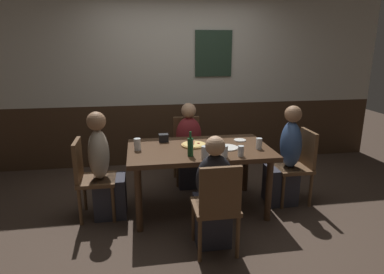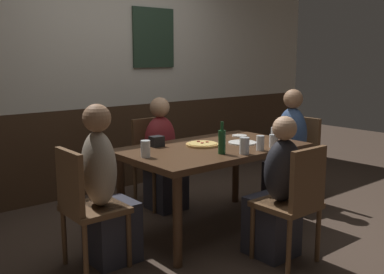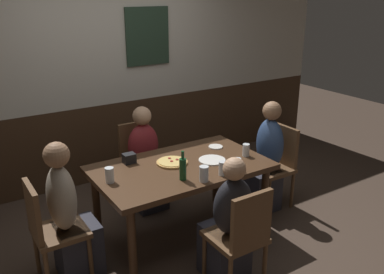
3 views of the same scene
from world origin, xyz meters
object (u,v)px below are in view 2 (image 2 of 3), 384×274
object	(u,v)px
pint_glass_stout	(146,149)
dining_table	(212,156)
person_head_west	(105,197)
person_mid_far	(163,162)
highball_clear	(244,147)
pint_glass_amber	(273,142)
chair_mid_far	(154,156)
person_mid_near	(277,199)
plate_white_small	(239,136)
beer_glass_half	(274,135)
chair_mid_near	(295,198)
chair_head_east	(298,155)
person_head_east	(288,157)
beer_bottle_green	(222,141)
tumbler_short	(260,144)
plate_white_large	(242,143)
pizza	(202,144)
chair_head_west	(85,202)
condiment_caddy	(157,141)

from	to	relation	value
pint_glass_stout	dining_table	bearing A→B (deg)	-1.35
person_head_west	person_mid_far	distance (m)	1.27
person_head_west	highball_clear	world-z (taller)	person_head_west
pint_glass_amber	person_head_west	bearing A→B (deg)	165.74
chair_mid_far	pint_glass_stout	world-z (taller)	chair_mid_far
person_mid_near	plate_white_small	distance (m)	1.10
dining_table	person_mid_near	distance (m)	0.75
chair_mid_far	beer_glass_half	size ratio (longest dim) A/B	7.36
chair_mid_near	chair_head_east	xyz separation A→B (m)	(1.20, 0.89, 0.00)
person_head_east	chair_mid_far	bearing A→B (deg)	139.55
beer_bottle_green	person_mid_far	bearing A→B (deg)	81.96
person_mid_far	tumbler_short	xyz separation A→B (m)	(0.19, -1.09, 0.33)
pint_glass_amber	pint_glass_stout	world-z (taller)	pint_glass_stout
plate_white_large	chair_mid_near	bearing A→B (deg)	-110.11
pizza	chair_mid_near	bearing A→B (deg)	-87.29
person_head_west	plate_white_small	size ratio (longest dim) A/B	8.24
person_head_east	beer_glass_half	world-z (taller)	person_head_east
chair_mid_near	chair_head_west	bearing A→B (deg)	143.57
chair_mid_far	person_head_west	world-z (taller)	person_head_west
chair_mid_far	condiment_caddy	distance (m)	0.75
chair_mid_near	highball_clear	world-z (taller)	chair_mid_near
chair_head_east	pint_glass_amber	xyz separation A→B (m)	(-0.83, -0.36, 0.29)
dining_table	pizza	world-z (taller)	pizza
person_head_west	pint_glass_amber	bearing A→B (deg)	-14.26
beer_bottle_green	condiment_caddy	size ratio (longest dim) A/B	2.34
chair_mid_far	pint_glass_amber	distance (m)	1.33
dining_table	beer_bottle_green	distance (m)	0.35
chair_head_west	pint_glass_amber	world-z (taller)	chair_head_west
pizza	plate_white_large	distance (m)	0.38
person_mid_far	plate_white_small	xyz separation A→B (m)	(0.53, -0.53, 0.28)
beer_bottle_green	plate_white_small	size ratio (longest dim) A/B	1.80
beer_bottle_green	condiment_caddy	world-z (taller)	beer_bottle_green
beer_bottle_green	condiment_caddy	xyz separation A→B (m)	(-0.23, 0.57, -0.06)
person_mid_near	dining_table	bearing A→B (deg)	90.00
pizza	plate_white_small	world-z (taller)	pizza
chair_head_west	person_head_west	size ratio (longest dim) A/B	0.75
person_head_west	condiment_caddy	world-z (taller)	person_head_west
person_mid_far	pizza	xyz separation A→B (m)	(-0.05, -0.64, 0.28)
chair_mid_near	plate_white_small	xyz separation A→B (m)	(0.53, 1.08, 0.25)
beer_glass_half	plate_white_large	distance (m)	0.35
person_mid_near	pint_glass_stout	size ratio (longest dim) A/B	8.28
pizza	chair_mid_far	bearing A→B (deg)	86.76
person_mid_far	pint_glass_stout	xyz separation A→B (m)	(-0.67, -0.71, 0.33)
pizza	pint_glass_stout	bearing A→B (deg)	-174.29
beer_bottle_green	person_head_east	bearing A→B (deg)	12.71
chair_head_west	chair_mid_near	distance (m)	1.49
pint_glass_stout	plate_white_large	bearing A→B (deg)	-4.94
chair_head_east	person_head_east	bearing A→B (deg)	180.00
person_head_east	condiment_caddy	world-z (taller)	person_head_east
chair_mid_far	person_head_east	distance (m)	1.37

